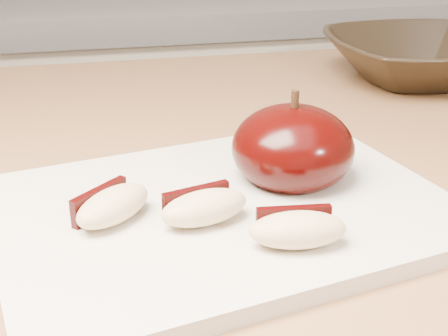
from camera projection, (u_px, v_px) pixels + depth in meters
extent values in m
cube|color=silver|center=(115.00, 226.00, 1.31)|extent=(2.40, 0.60, 0.90)
cube|color=#946640|center=(133.00, 181.00, 0.51)|extent=(1.64, 0.64, 0.04)
cube|color=silver|center=(224.00, 211.00, 0.41)|extent=(0.33, 0.27, 0.01)
ellipsoid|color=black|center=(293.00, 148.00, 0.44)|extent=(0.11, 0.11, 0.06)
cylinder|color=black|center=(295.00, 100.00, 0.42)|extent=(0.01, 0.01, 0.01)
ellipsoid|color=#D6B987|center=(113.00, 206.00, 0.38)|extent=(0.06, 0.06, 0.02)
cube|color=black|center=(100.00, 202.00, 0.39)|extent=(0.04, 0.03, 0.02)
ellipsoid|color=#D6B987|center=(205.00, 208.00, 0.38)|extent=(0.06, 0.04, 0.02)
cube|color=black|center=(196.00, 201.00, 0.39)|extent=(0.04, 0.02, 0.02)
ellipsoid|color=#D6B987|center=(298.00, 230.00, 0.36)|extent=(0.06, 0.03, 0.02)
cube|color=black|center=(293.00, 221.00, 0.37)|extent=(0.04, 0.01, 0.02)
imported|color=black|center=(419.00, 58.00, 0.70)|extent=(0.21, 0.21, 0.05)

